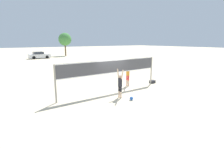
# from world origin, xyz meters

# --- Properties ---
(ground_plane) EXTENTS (200.00, 200.00, 0.00)m
(ground_plane) POSITION_xyz_m (0.00, 0.00, 0.00)
(ground_plane) COLOR beige
(volleyball_net) EXTENTS (8.54, 0.11, 2.40)m
(volleyball_net) POSITION_xyz_m (0.00, 0.00, 1.75)
(volleyball_net) COLOR gray
(volleyball_net) RESTS_ON ground_plane
(player_spiker) EXTENTS (0.28, 0.68, 1.95)m
(player_spiker) POSITION_xyz_m (-0.38, -1.48, 1.02)
(player_spiker) COLOR beige
(player_spiker) RESTS_ON ground_plane
(player_blocker) EXTENTS (0.28, 0.72, 2.26)m
(player_blocker) POSITION_xyz_m (2.06, 0.62, 1.20)
(player_blocker) COLOR tan
(player_blocker) RESTS_ON ground_plane
(volleyball) EXTENTS (0.24, 0.24, 0.24)m
(volleyball) POSITION_xyz_m (-0.08, -2.30, 0.12)
(volleyball) COLOR blue
(volleyball) RESTS_ON ground_plane
(gear_bag) EXTENTS (0.48, 0.36, 0.25)m
(gear_bag) POSITION_xyz_m (4.61, 0.16, 0.12)
(gear_bag) COLOR #2D2D33
(gear_bag) RESTS_ON ground_plane
(parked_car_near) EXTENTS (4.36, 2.01, 1.46)m
(parked_car_near) POSITION_xyz_m (1.55, 29.82, 0.66)
(parked_car_near) COLOR silver
(parked_car_near) RESTS_ON ground_plane
(tree_left_cluster) EXTENTS (3.21, 3.21, 5.77)m
(tree_left_cluster) POSITION_xyz_m (8.73, 33.20, 4.14)
(tree_left_cluster) COLOR brown
(tree_left_cluster) RESTS_ON ground_plane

